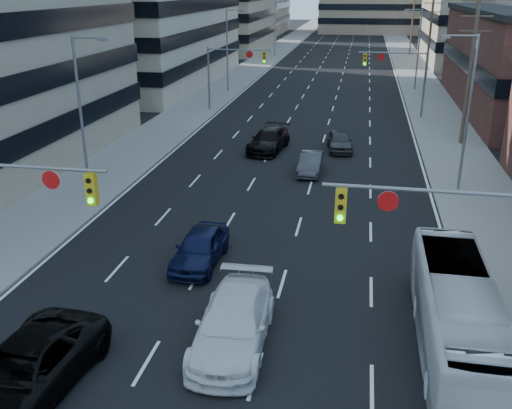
{
  "coord_description": "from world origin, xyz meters",
  "views": [
    {
      "loc": [
        4.5,
        -8.5,
        11.49
      ],
      "look_at": [
        0.14,
        15.1,
        2.2
      ],
      "focal_mm": 40.0,
      "sensor_mm": 36.0,
      "label": 1
    }
  ],
  "objects_px": {
    "white_van": "(233,323)",
    "sedan_blue": "(200,247)",
    "black_pickup": "(25,370)",
    "transit_bus": "(457,316)"
  },
  "relations": [
    {
      "from": "black_pickup",
      "to": "transit_bus",
      "type": "relative_size",
      "value": 0.62
    },
    {
      "from": "white_van",
      "to": "sedan_blue",
      "type": "distance_m",
      "value": 6.29
    },
    {
      "from": "transit_bus",
      "to": "sedan_blue",
      "type": "bearing_deg",
      "value": 155.3
    },
    {
      "from": "black_pickup",
      "to": "white_van",
      "type": "bearing_deg",
      "value": 37.67
    },
    {
      "from": "sedan_blue",
      "to": "transit_bus",
      "type": "bearing_deg",
      "value": -23.58
    },
    {
      "from": "white_van",
      "to": "transit_bus",
      "type": "bearing_deg",
      "value": 6.08
    },
    {
      "from": "black_pickup",
      "to": "sedan_blue",
      "type": "xyz_separation_m",
      "value": [
        2.76,
        9.23,
        -0.07
      ]
    },
    {
      "from": "white_van",
      "to": "transit_bus",
      "type": "relative_size",
      "value": 0.59
    },
    {
      "from": "white_van",
      "to": "sedan_blue",
      "type": "height_order",
      "value": "white_van"
    },
    {
      "from": "white_van",
      "to": "sedan_blue",
      "type": "xyz_separation_m",
      "value": [
        -2.76,
        5.65,
        -0.07
      ]
    }
  ]
}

